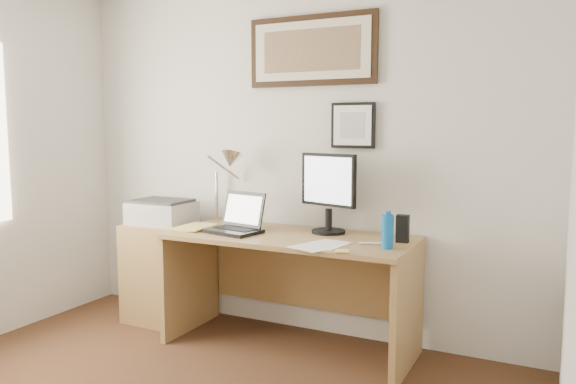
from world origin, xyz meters
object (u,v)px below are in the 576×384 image
Objects in this scene: lcd_monitor at (328,189)px; printer at (162,212)px; laptop at (237,223)px; water_bottle at (388,232)px; side_cabinet at (163,273)px; desk at (295,268)px; book at (184,226)px.

printer is at bearing -175.62° from lcd_monitor.
water_bottle is at bearing -3.58° from laptop.
printer is at bearing 170.67° from laptop.
side_cabinet is 1.08m from desk.
book is at bearing -168.04° from desk.
laptop is 0.73× the size of lcd_monitor.
laptop reaches higher than printer.
lcd_monitor is (-0.48, 0.28, 0.19)m from water_bottle.
laptop is (-1.04, 0.07, -0.04)m from water_bottle.
side_cabinet is 1.40× the size of lcd_monitor.
desk is (-0.68, 0.20, -0.33)m from water_bottle.
printer is (-1.28, -0.10, -0.22)m from lcd_monitor.
printer reaches higher than desk.
lcd_monitor is at bearing 149.68° from water_bottle.
lcd_monitor is (0.20, 0.08, 0.53)m from desk.
desk is 1.12m from printer.
side_cabinet is at bearing -174.78° from lcd_monitor.
laptop is at bearing -9.33° from printer.
lcd_monitor is at bearing 5.22° from side_cabinet.
laptop is 0.64m from lcd_monitor.
water_bottle reaches higher than printer.
water_bottle is 1.46m from book.
book is 0.72× the size of laptop.
desk is at bearing 11.96° from book.
side_cabinet is at bearing 174.62° from water_bottle.
book is at bearing -23.24° from side_cabinet.
printer is at bearing 111.92° from side_cabinet.
printer is at bearing -179.10° from desk.
laptop is (-0.36, -0.13, 0.29)m from desk.
book reaches higher than side_cabinet.
lcd_monitor reaches higher than side_cabinet.
water_bottle is 0.45× the size of printer.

